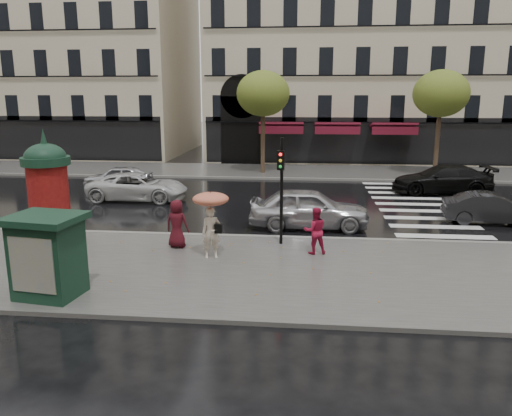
# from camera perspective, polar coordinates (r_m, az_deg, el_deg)

# --- Properties ---
(ground) EXTENTS (160.00, 160.00, 0.00)m
(ground) POSITION_cam_1_polar(r_m,az_deg,el_deg) (15.34, 2.49, -6.82)
(ground) COLOR black
(ground) RESTS_ON ground
(near_sidewalk) EXTENTS (90.00, 7.00, 0.12)m
(near_sidewalk) POSITION_cam_1_polar(r_m,az_deg,el_deg) (14.85, 2.38, -7.25)
(near_sidewalk) COLOR #474744
(near_sidewalk) RESTS_ON ground
(far_sidewalk) EXTENTS (90.00, 6.00, 0.12)m
(far_sidewalk) POSITION_cam_1_polar(r_m,az_deg,el_deg) (33.82, 4.31, 4.18)
(far_sidewalk) COLOR #474744
(far_sidewalk) RESTS_ON ground
(near_kerb) EXTENTS (90.00, 0.25, 0.14)m
(near_kerb) POSITION_cam_1_polar(r_m,az_deg,el_deg) (18.17, 3.02, -3.43)
(near_kerb) COLOR slate
(near_kerb) RESTS_ON ground
(far_kerb) EXTENTS (90.00, 0.25, 0.14)m
(far_kerb) POSITION_cam_1_polar(r_m,az_deg,el_deg) (30.86, 4.17, 3.35)
(far_kerb) COLOR slate
(far_kerb) RESTS_ON ground
(zebra_crossing) EXTENTS (3.60, 11.75, 0.01)m
(zebra_crossing) POSITION_cam_1_polar(r_m,az_deg,el_deg) (25.12, 17.56, 0.43)
(zebra_crossing) COLOR silver
(zebra_crossing) RESTS_ON ground
(bldg_far_corner) EXTENTS (26.00, 14.00, 22.90)m
(bldg_far_corner) POSITION_cam_1_polar(r_m,az_deg,el_deg) (45.15, 13.10, 20.41)
(bldg_far_corner) COLOR #B7A88C
(bldg_far_corner) RESTS_ON ground
(bldg_far_left) EXTENTS (24.00, 14.00, 22.90)m
(bldg_far_left) POSITION_cam_1_polar(r_m,az_deg,el_deg) (50.29, -22.60, 18.99)
(bldg_far_left) COLOR #B7A88C
(bldg_far_left) RESTS_ON ground
(tree_far_left) EXTENTS (3.40, 3.40, 6.64)m
(tree_far_left) POSITION_cam_1_polar(r_m,az_deg,el_deg) (32.54, 0.80, 12.90)
(tree_far_left) COLOR #38281C
(tree_far_left) RESTS_ON ground
(tree_far_right) EXTENTS (3.40, 3.40, 6.64)m
(tree_far_right) POSITION_cam_1_polar(r_m,az_deg,el_deg) (33.45, 20.38, 12.12)
(tree_far_right) COLOR #38281C
(tree_far_right) RESTS_ON ground
(woman_umbrella) EXTENTS (1.13, 1.13, 2.17)m
(woman_umbrella) POSITION_cam_1_polar(r_m,az_deg,el_deg) (15.53, -5.16, -0.65)
(woman_umbrella) COLOR beige
(woman_umbrella) RESTS_ON near_sidewalk
(woman_red) EXTENTS (0.85, 0.72, 1.53)m
(woman_red) POSITION_cam_1_polar(r_m,az_deg,el_deg) (16.16, 6.76, -2.59)
(woman_red) COLOR #A61436
(woman_red) RESTS_ON near_sidewalk
(man_burgundy) EXTENTS (0.89, 0.67, 1.63)m
(man_burgundy) POSITION_cam_1_polar(r_m,az_deg,el_deg) (16.91, -9.02, -1.78)
(man_burgundy) COLOR #450D16
(man_burgundy) RESTS_ON near_sidewalk
(morris_column) EXTENTS (1.49, 1.49, 4.01)m
(morris_column) POSITION_cam_1_polar(r_m,az_deg,el_deg) (17.21, -22.61, 1.41)
(morris_column) COLOR #133121
(morris_column) RESTS_ON near_sidewalk
(traffic_light) EXTENTS (0.25, 0.35, 3.65)m
(traffic_light) POSITION_cam_1_polar(r_m,az_deg,el_deg) (16.75, 2.91, 3.12)
(traffic_light) COLOR black
(traffic_light) RESTS_ON near_sidewalk
(newsstand) EXTENTS (1.95, 1.71, 2.12)m
(newsstand) POSITION_cam_1_polar(r_m,az_deg,el_deg) (13.69, -22.71, -4.96)
(newsstand) COLOR #133121
(newsstand) RESTS_ON near_sidewalk
(car_silver) EXTENTS (4.72, 1.99, 1.59)m
(car_silver) POSITION_cam_1_polar(r_m,az_deg,el_deg) (19.68, 6.07, -0.02)
(car_silver) COLOR #B9B8BD
(car_silver) RESTS_ON ground
(car_darkgrey) EXTENTS (3.91, 1.71, 1.25)m
(car_darkgrey) POSITION_cam_1_polar(r_m,az_deg,el_deg) (22.44, 25.36, -0.05)
(car_darkgrey) COLOR black
(car_darkgrey) RESTS_ON ground
(car_white) EXTENTS (4.90, 2.27, 1.36)m
(car_white) POSITION_cam_1_polar(r_m,az_deg,el_deg) (25.44, -13.32, 2.39)
(car_white) COLOR silver
(car_white) RESTS_ON ground
(car_black) EXTENTS (5.25, 2.37, 1.49)m
(car_black) POSITION_cam_1_polar(r_m,az_deg,el_deg) (28.32, 20.49, 3.09)
(car_black) COLOR black
(car_black) RESTS_ON ground
(car_far_silver) EXTENTS (3.84, 1.67, 1.29)m
(car_far_silver) POSITION_cam_1_polar(r_m,az_deg,el_deg) (28.89, -15.46, 3.42)
(car_far_silver) COLOR #BBBBC1
(car_far_silver) RESTS_ON ground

